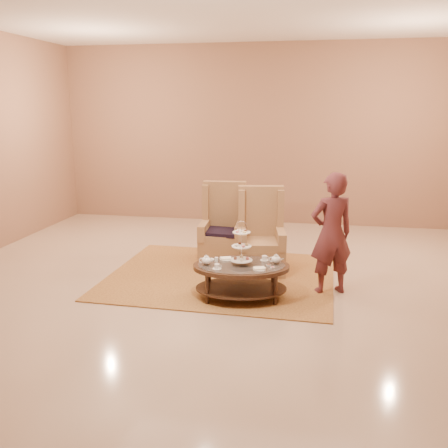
% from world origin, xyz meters
% --- Properties ---
extents(ground, '(8.00, 8.00, 0.00)m').
position_xyz_m(ground, '(0.00, 0.00, 0.00)').
color(ground, tan).
rests_on(ground, ground).
extents(ceiling, '(8.00, 8.00, 0.02)m').
position_xyz_m(ceiling, '(0.00, 0.00, 0.00)').
color(ceiling, silver).
rests_on(ceiling, ground).
extents(wall_back, '(8.00, 0.04, 3.50)m').
position_xyz_m(wall_back, '(0.00, 4.00, 1.75)').
color(wall_back, '#8E654D').
rests_on(wall_back, ground).
extents(rug, '(3.12, 2.63, 0.02)m').
position_xyz_m(rug, '(-0.11, 0.54, 0.01)').
color(rug, '#AD803D').
rests_on(rug, ground).
extents(tea_table, '(1.29, 0.99, 0.98)m').
position_xyz_m(tea_table, '(0.29, -0.21, 0.36)').
color(tea_table, black).
rests_on(tea_table, ground).
extents(armchair_left, '(0.69, 0.71, 1.20)m').
position_xyz_m(armchair_left, '(-0.21, 1.23, 0.41)').
color(armchair_left, '#997048').
rests_on(armchair_left, ground).
extents(armchair_right, '(0.75, 0.77, 1.20)m').
position_xyz_m(armchair_right, '(0.40, 0.92, 0.40)').
color(armchair_right, '#997048').
rests_on(armchair_right, ground).
extents(person, '(0.66, 0.57, 1.54)m').
position_xyz_m(person, '(1.35, 0.21, 0.77)').
color(person, '#532327').
rests_on(person, ground).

